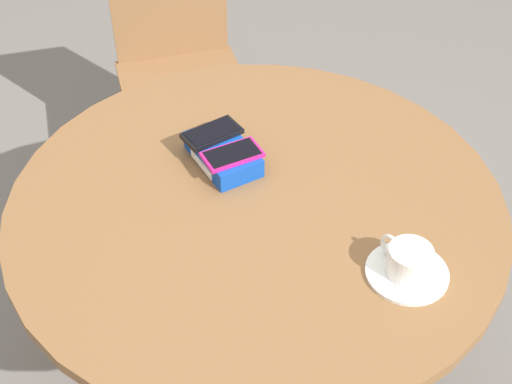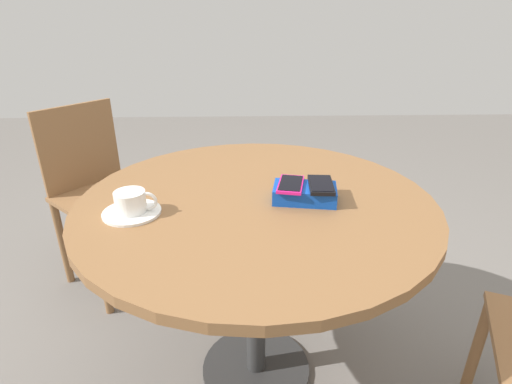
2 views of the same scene
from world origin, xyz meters
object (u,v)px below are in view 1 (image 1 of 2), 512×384
(saucer, at_px, (407,273))
(coffee_cup, at_px, (408,260))
(round_table, at_px, (256,230))
(chair_near_window, at_px, (180,70))
(phone_box, at_px, (223,154))
(phone_black, at_px, (212,133))
(phone_magenta, at_px, (232,154))

(saucer, xyz_separation_m, coffee_cup, (-0.00, 0.00, 0.04))
(round_table, bearing_deg, saucer, 14.59)
(coffee_cup, bearing_deg, chair_near_window, 166.31)
(phone_box, xyz_separation_m, phone_black, (-0.05, 0.00, 0.03))
(round_table, distance_m, saucer, 0.38)
(phone_box, height_order, coffee_cup, coffee_cup)
(round_table, xyz_separation_m, phone_box, (-0.15, 0.02, 0.12))
(chair_near_window, bearing_deg, saucer, -13.66)
(phone_magenta, bearing_deg, saucer, 9.51)
(phone_box, height_order, phone_black, phone_black)
(phone_black, xyz_separation_m, chair_near_window, (-0.72, 0.38, -0.34))
(phone_black, xyz_separation_m, saucer, (0.55, 0.07, -0.05))
(coffee_cup, bearing_deg, phone_box, -171.82)
(saucer, bearing_deg, phone_box, -171.86)
(phone_box, relative_size, phone_magenta, 1.41)
(coffee_cup, bearing_deg, phone_magenta, -170.44)
(saucer, relative_size, chair_near_window, 0.19)
(saucer, xyz_separation_m, chair_near_window, (-1.27, 0.31, -0.29))
(phone_black, height_order, coffee_cup, coffee_cup)
(phone_magenta, bearing_deg, phone_box, 173.17)
(phone_black, height_order, phone_magenta, phone_black)
(phone_box, height_order, phone_magenta, phone_magenta)
(round_table, bearing_deg, phone_box, 171.91)
(saucer, distance_m, chair_near_window, 1.34)
(phone_black, xyz_separation_m, phone_magenta, (0.09, -0.01, -0.00))
(phone_magenta, bearing_deg, round_table, -8.61)
(phone_box, xyz_separation_m, chair_near_window, (-0.77, 0.38, -0.31))
(phone_box, bearing_deg, phone_black, 174.27)
(round_table, height_order, chair_near_window, chair_near_window)
(phone_box, distance_m, phone_black, 0.06)
(phone_box, distance_m, chair_near_window, 0.91)
(phone_box, xyz_separation_m, coffee_cup, (0.50, 0.07, 0.02))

